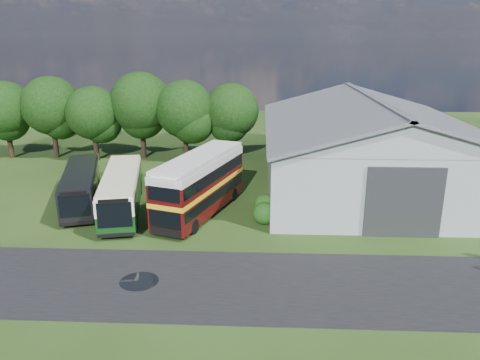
{
  "coord_description": "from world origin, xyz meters",
  "views": [
    {
      "loc": [
        5.3,
        -26.26,
        13.35
      ],
      "look_at": [
        3.71,
        8.0,
        2.69
      ],
      "focal_mm": 35.0,
      "sensor_mm": 36.0,
      "label": 1
    }
  ],
  "objects_px": {
    "storage_shed": "(368,140)",
    "bus_dark_single": "(81,186)",
    "bus_maroon_double": "(200,185)",
    "bus_green_single": "(122,191)"
  },
  "relations": [
    {
      "from": "storage_shed",
      "to": "bus_maroon_double",
      "type": "relative_size",
      "value": 2.21
    },
    {
      "from": "storage_shed",
      "to": "bus_dark_single",
      "type": "relative_size",
      "value": 2.26
    },
    {
      "from": "storage_shed",
      "to": "bus_dark_single",
      "type": "xyz_separation_m",
      "value": [
        -24.36,
        -6.69,
        -2.6
      ]
    },
    {
      "from": "bus_maroon_double",
      "to": "storage_shed",
      "type": "bearing_deg",
      "value": 48.73
    },
    {
      "from": "bus_maroon_double",
      "to": "bus_dark_single",
      "type": "xyz_separation_m",
      "value": [
        -10.03,
        1.59,
        -0.77
      ]
    },
    {
      "from": "storage_shed",
      "to": "bus_maroon_double",
      "type": "bearing_deg",
      "value": -149.99
    },
    {
      "from": "storage_shed",
      "to": "bus_green_single",
      "type": "distance_m",
      "value": 22.24
    },
    {
      "from": "storage_shed",
      "to": "bus_dark_single",
      "type": "distance_m",
      "value": 25.4
    },
    {
      "from": "bus_maroon_double",
      "to": "bus_dark_single",
      "type": "height_order",
      "value": "bus_maroon_double"
    },
    {
      "from": "bus_green_single",
      "to": "bus_maroon_double",
      "type": "height_order",
      "value": "bus_maroon_double"
    }
  ]
}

